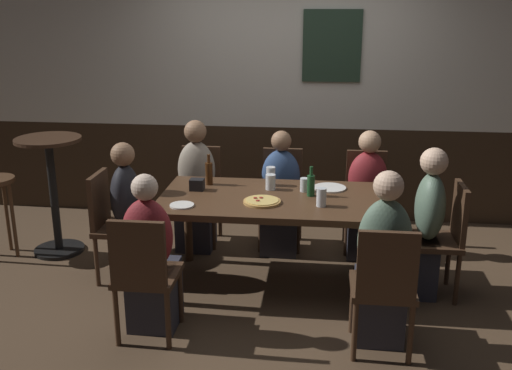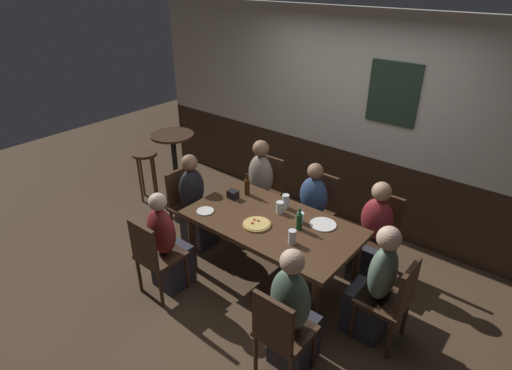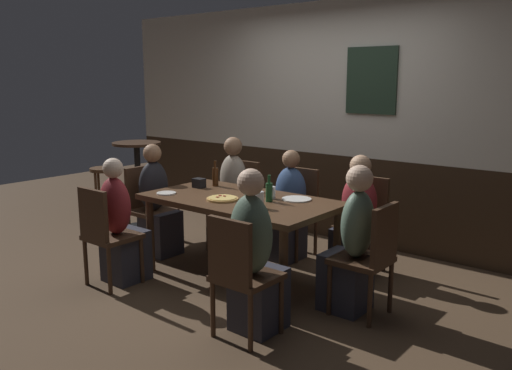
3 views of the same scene
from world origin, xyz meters
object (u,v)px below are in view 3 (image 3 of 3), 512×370
Objects in this scene: bar_stool at (105,180)px; person_left_far at (231,199)px; chair_mid_far at (297,207)px; pizza at (222,199)px; person_right_near at (255,264)px; condiment_caddy at (199,183)px; side_bar_table at (138,179)px; pint_glass_stout at (272,193)px; dining_table at (240,207)px; pint_glass_pale at (257,185)px; beer_bottle_green at (269,191)px; person_left_near at (121,231)px; person_mid_far at (288,214)px; chair_left_near at (105,231)px; person_right_far at (356,225)px; chair_left_far at (240,196)px; beer_glass_tall at (259,200)px; plate_white_large at (297,199)px; plate_white_small at (166,193)px; beer_bottle_brown at (215,176)px; chair_right_near at (240,271)px; person_head_east at (351,250)px; person_head_west at (157,208)px; chair_right_far at (364,219)px; tumbler_short at (250,188)px; chair_head_east at (371,254)px; chair_head_west at (147,204)px.

person_left_far is at bearing 14.38° from bar_stool.
chair_mid_far is 3.17× the size of pizza.
person_right_near reaches higher than person_left_far.
side_bar_table is (-1.37, 0.35, -0.17)m from condiment_caddy.
dining_table is at bearing -144.65° from pint_glass_stout.
pizza reaches higher than dining_table.
chair_mid_far reaches higher than pint_glass_stout.
beer_bottle_green is at bearing -35.88° from pint_glass_pale.
person_left_near is 1.29m from pint_glass_pale.
person_mid_far is at bearing 62.24° from person_left_near.
chair_left_near is at bearing -98.53° from condiment_caddy.
person_right_far reaches higher than chair_left_near.
beer_glass_tall is at bearing -43.50° from chair_left_far.
plate_white_small is at bearing -152.80° from plate_white_large.
beer_bottle_brown is (-1.31, -0.46, 0.37)m from person_right_far.
dining_table is at bearing -49.37° from chair_left_far.
side_bar_table is at bearing 167.21° from dining_table.
chair_right_near is 0.96m from person_head_east.
chair_mid_far is 0.78× the size of person_head_west.
chair_mid_far is at bearing 180.00° from chair_right_far.
chair_right_near is at bearing -53.16° from tumbler_short.
person_right_far is (1.88, 0.72, -0.01)m from person_head_west.
chair_right_far is 2.34m from chair_left_near.
person_head_east is (1.12, 0.00, -0.17)m from dining_table.
pint_glass_pale is 1.95m from side_bar_table.
beer_glass_tall is at bearing -68.44° from pint_glass_stout.
chair_left_near is at bearing -133.08° from pizza.
chair_mid_far is 1.43m from person_head_east.
person_head_east is 6.49× the size of plate_white_small.
person_head_east is at bearing 0.00° from person_head_west.
dining_table is at bearing -12.79° from side_bar_table.
pizza is at bearing -94.76° from person_mid_far.
chair_head_east is 2.40m from person_head_west.
dining_table is 1.29m from chair_head_west.
pizza is (0.69, 0.74, 0.26)m from chair_left_near.
plate_white_large is 2.36× the size of condiment_caddy.
person_left_far reaches higher than chair_right_far.
condiment_caddy reaches higher than plate_white_large.
beer_glass_tall reaches higher than pint_glass_stout.
person_left_near is at bearing -138.17° from pint_glass_stout.
beer_bottle_green is (-0.84, 0.06, 0.34)m from person_head_east.
person_left_far is at bearing 147.25° from beer_bottle_green.
chair_head_west is 1.29m from tumbler_short.
person_mid_far is 10.12× the size of pint_glass_stout.
person_right_far reaches higher than chair_head_west.
person_right_far reaches higher than chair_right_near.
chair_left_near is 1.45m from beer_bottle_green.
side_bar_table reaches higher than beer_glass_tall.
person_left_far is 1.11× the size of side_bar_table.
person_head_west reaches higher than chair_left_near.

